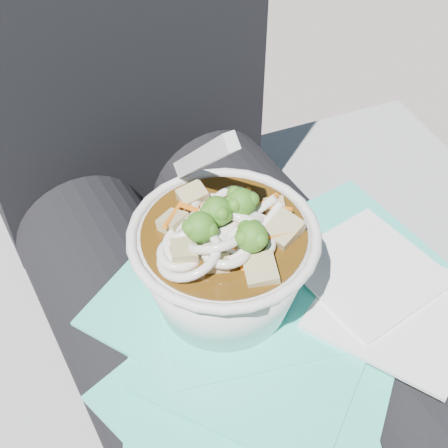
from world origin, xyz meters
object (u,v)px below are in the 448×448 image
stone_ledge (187,380)px  udon_bowl (224,258)px  person_body (197,267)px  lap (237,336)px  plastic_bag (252,326)px

stone_ledge → udon_bowl: 0.50m
stone_ledge → person_body: bearing=-90.0°
stone_ledge → udon_bowl: (-0.02, -0.16, 0.48)m
lap → plastic_bag: bearing=-106.4°
plastic_bag → udon_bowl: 0.08m
lap → stone_ledge: bearing=90.0°
lap → plastic_bag: size_ratio=1.24×
stone_ledge → plastic_bag: size_ratio=2.58×
plastic_bag → lap: bearing=73.6°
lap → udon_bowl: (-0.02, -0.01, 0.16)m
stone_ledge → lap: 0.35m
plastic_bag → stone_ledge: bearing=85.9°
stone_ledge → lap: size_ratio=2.08×
lap → udon_bowl: 0.16m
stone_ledge → plastic_bag: (-0.01, -0.20, 0.41)m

